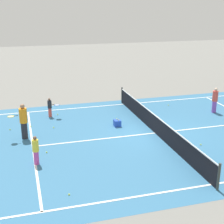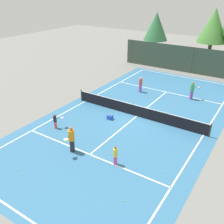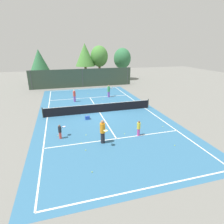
{
  "view_description": "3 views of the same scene",
  "coord_description": "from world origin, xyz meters",
  "px_view_note": "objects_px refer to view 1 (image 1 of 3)",
  "views": [
    {
      "loc": [
        15.23,
        -6.74,
        6.65
      ],
      "look_at": [
        -0.83,
        -2.17,
        1.13
      ],
      "focal_mm": 53.21,
      "sensor_mm": 36.0,
      "label": 1
    },
    {
      "loc": [
        8.49,
        -16.8,
        9.76
      ],
      "look_at": [
        -0.91,
        -2.39,
        1.15
      ],
      "focal_mm": 40.52,
      "sensor_mm": 36.0,
      "label": 2
    },
    {
      "loc": [
        -3.89,
        -18.83,
        6.94
      ],
      "look_at": [
        0.79,
        -2.33,
        0.77
      ],
      "focal_mm": 29.49,
      "sensor_mm": 36.0,
      "label": 3
    }
  ],
  "objects_px": {
    "player_2": "(215,100)",
    "tennis_ball_4": "(47,152)",
    "player_3": "(36,150)",
    "tennis_ball_0": "(69,194)",
    "tennis_ball_7": "(54,128)",
    "tennis_ball_10": "(10,129)",
    "ball_crate": "(117,123)",
    "player_1": "(23,121)",
    "tennis_ball_5": "(201,145)",
    "tennis_ball_6": "(58,114)",
    "tennis_ball_3": "(168,105)",
    "player_4": "(50,107)",
    "tennis_ball_2": "(31,126)"
  },
  "relations": [
    {
      "from": "tennis_ball_2",
      "to": "tennis_ball_5",
      "type": "relative_size",
      "value": 1.0
    },
    {
      "from": "player_3",
      "to": "tennis_ball_10",
      "type": "relative_size",
      "value": 19.67
    },
    {
      "from": "player_2",
      "to": "tennis_ball_7",
      "type": "bearing_deg",
      "value": -89.9
    },
    {
      "from": "player_2",
      "to": "tennis_ball_10",
      "type": "bearing_deg",
      "value": -91.57
    },
    {
      "from": "ball_crate",
      "to": "tennis_ball_3",
      "type": "bearing_deg",
      "value": 121.96
    },
    {
      "from": "tennis_ball_7",
      "to": "tennis_ball_5",
      "type": "bearing_deg",
      "value": 57.05
    },
    {
      "from": "tennis_ball_7",
      "to": "player_3",
      "type": "bearing_deg",
      "value": -16.06
    },
    {
      "from": "player_3",
      "to": "tennis_ball_7",
      "type": "height_order",
      "value": "player_3"
    },
    {
      "from": "tennis_ball_2",
      "to": "tennis_ball_5",
      "type": "bearing_deg",
      "value": 58.3
    },
    {
      "from": "player_3",
      "to": "tennis_ball_6",
      "type": "distance_m",
      "value": 6.62
    },
    {
      "from": "tennis_ball_2",
      "to": "tennis_ball_4",
      "type": "xyz_separation_m",
      "value": [
        3.69,
        0.55,
        0.0
      ]
    },
    {
      "from": "tennis_ball_7",
      "to": "tennis_ball_10",
      "type": "relative_size",
      "value": 1.0
    },
    {
      "from": "tennis_ball_4",
      "to": "tennis_ball_7",
      "type": "relative_size",
      "value": 1.0
    },
    {
      "from": "player_2",
      "to": "tennis_ball_4",
      "type": "height_order",
      "value": "player_2"
    },
    {
      "from": "player_4",
      "to": "tennis_ball_5",
      "type": "relative_size",
      "value": 17.78
    },
    {
      "from": "player_2",
      "to": "tennis_ball_10",
      "type": "relative_size",
      "value": 24.29
    },
    {
      "from": "player_3",
      "to": "tennis_ball_0",
      "type": "relative_size",
      "value": 19.67
    },
    {
      "from": "ball_crate",
      "to": "player_1",
      "type": "bearing_deg",
      "value": -85.46
    },
    {
      "from": "player_3",
      "to": "tennis_ball_5",
      "type": "xyz_separation_m",
      "value": [
        0.18,
        7.87,
        -0.63
      ]
    },
    {
      "from": "ball_crate",
      "to": "tennis_ball_5",
      "type": "height_order",
      "value": "ball_crate"
    },
    {
      "from": "player_1",
      "to": "tennis_ball_10",
      "type": "relative_size",
      "value": 27.96
    },
    {
      "from": "player_4",
      "to": "player_2",
      "type": "bearing_deg",
      "value": 78.85
    },
    {
      "from": "ball_crate",
      "to": "tennis_ball_4",
      "type": "relative_size",
      "value": 6.45
    },
    {
      "from": "tennis_ball_5",
      "to": "player_4",
      "type": "bearing_deg",
      "value": -133.67
    },
    {
      "from": "tennis_ball_2",
      "to": "player_1",
      "type": "bearing_deg",
      "value": -12.99
    },
    {
      "from": "tennis_ball_3",
      "to": "tennis_ball_7",
      "type": "distance_m",
      "value": 8.24
    },
    {
      "from": "player_2",
      "to": "tennis_ball_3",
      "type": "distance_m",
      "value": 3.12
    },
    {
      "from": "ball_crate",
      "to": "tennis_ball_6",
      "type": "xyz_separation_m",
      "value": [
        -2.88,
        -3.01,
        -0.15
      ]
    },
    {
      "from": "tennis_ball_0",
      "to": "tennis_ball_4",
      "type": "xyz_separation_m",
      "value": [
        -3.83,
        -0.45,
        0.0
      ]
    },
    {
      "from": "player_4",
      "to": "player_1",
      "type": "bearing_deg",
      "value": -28.12
    },
    {
      "from": "player_1",
      "to": "tennis_ball_10",
      "type": "bearing_deg",
      "value": -152.22
    },
    {
      "from": "tennis_ball_6",
      "to": "player_1",
      "type": "bearing_deg",
      "value": -32.44
    },
    {
      "from": "player_2",
      "to": "tennis_ball_4",
      "type": "bearing_deg",
      "value": -73.7
    },
    {
      "from": "player_4",
      "to": "tennis_ball_7",
      "type": "distance_m",
      "value": 2.09
    },
    {
      "from": "player_2",
      "to": "tennis_ball_7",
      "type": "height_order",
      "value": "player_2"
    },
    {
      "from": "player_4",
      "to": "ball_crate",
      "type": "distance_m",
      "value": 4.38
    },
    {
      "from": "tennis_ball_6",
      "to": "tennis_ball_7",
      "type": "xyz_separation_m",
      "value": [
        2.22,
        -0.49,
        0.0
      ]
    },
    {
      "from": "tennis_ball_7",
      "to": "tennis_ball_10",
      "type": "height_order",
      "value": "same"
    },
    {
      "from": "player_4",
      "to": "tennis_ball_0",
      "type": "height_order",
      "value": "player_4"
    },
    {
      "from": "player_2",
      "to": "tennis_ball_5",
      "type": "relative_size",
      "value": 24.29
    },
    {
      "from": "tennis_ball_4",
      "to": "tennis_ball_7",
      "type": "xyz_separation_m",
      "value": [
        -3.14,
        0.68,
        0.0
      ]
    },
    {
      "from": "tennis_ball_7",
      "to": "tennis_ball_0",
      "type": "bearing_deg",
      "value": -1.89
    },
    {
      "from": "tennis_ball_2",
      "to": "tennis_ball_4",
      "type": "bearing_deg",
      "value": 8.42
    },
    {
      "from": "tennis_ball_2",
      "to": "tennis_ball_10",
      "type": "xyz_separation_m",
      "value": [
        0.19,
        -1.12,
        0.0
      ]
    },
    {
      "from": "tennis_ball_7",
      "to": "tennis_ball_3",
      "type": "bearing_deg",
      "value": 104.96
    },
    {
      "from": "player_3",
      "to": "tennis_ball_2",
      "type": "height_order",
      "value": "player_3"
    },
    {
      "from": "player_2",
      "to": "tennis_ball_7",
      "type": "xyz_separation_m",
      "value": [
        0.02,
        -10.12,
        -0.79
      ]
    },
    {
      "from": "player_2",
      "to": "ball_crate",
      "type": "relative_size",
      "value": 3.76
    },
    {
      "from": "tennis_ball_6",
      "to": "player_4",
      "type": "bearing_deg",
      "value": -64.12
    },
    {
      "from": "tennis_ball_2",
      "to": "tennis_ball_3",
      "type": "xyz_separation_m",
      "value": [
        -1.58,
        9.18,
        0.0
      ]
    }
  ]
}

